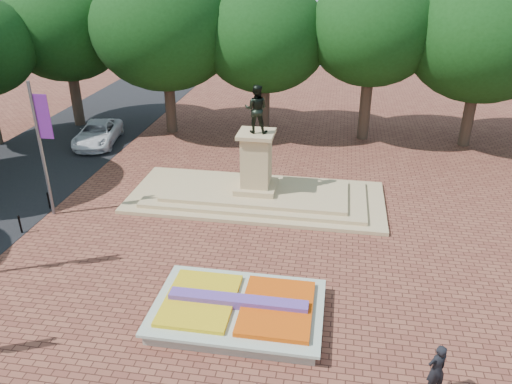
{
  "coord_description": "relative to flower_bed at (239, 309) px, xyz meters",
  "views": [
    {
      "loc": [
        4.13,
        -16.55,
        12.36
      ],
      "look_at": [
        0.61,
        4.35,
        2.2
      ],
      "focal_mm": 35.0,
      "sensor_mm": 36.0,
      "label": 1
    }
  ],
  "objects": [
    {
      "name": "flower_bed",
      "position": [
        0.0,
        0.0,
        0.0
      ],
      "size": [
        6.3,
        4.3,
        0.91
      ],
      "color": "gray",
      "rests_on": "ground"
    },
    {
      "name": "tree_row_back",
      "position": [
        1.31,
        20.0,
        6.29
      ],
      "size": [
        44.8,
        8.8,
        10.43
      ],
      "color": "#3C2E20",
      "rests_on": "ground"
    },
    {
      "name": "ground",
      "position": [
        -1.03,
        2.0,
        -0.38
      ],
      "size": [
        90.0,
        90.0,
        0.0
      ],
      "primitive_type": "plane",
      "color": "brown",
      "rests_on": "ground"
    },
    {
      "name": "monument",
      "position": [
        -1.03,
        10.0,
        0.5
      ],
      "size": [
        14.0,
        6.0,
        6.4
      ],
      "color": "tan",
      "rests_on": "ground"
    },
    {
      "name": "van",
      "position": [
        -13.65,
        16.91,
        0.4
      ],
      "size": [
        3.54,
        5.94,
        1.55
      ],
      "primitive_type": "imported",
      "rotation": [
        0.0,
        0.0,
        0.18
      ],
      "color": "silver",
      "rests_on": "ground"
    },
    {
      "name": "pedestrian",
      "position": [
        6.64,
        -2.43,
        0.54
      ],
      "size": [
        0.79,
        0.7,
        1.83
      ],
      "primitive_type": "imported",
      "rotation": [
        0.0,
        0.0,
        3.64
      ],
      "color": "black",
      "rests_on": "ground"
    }
  ]
}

